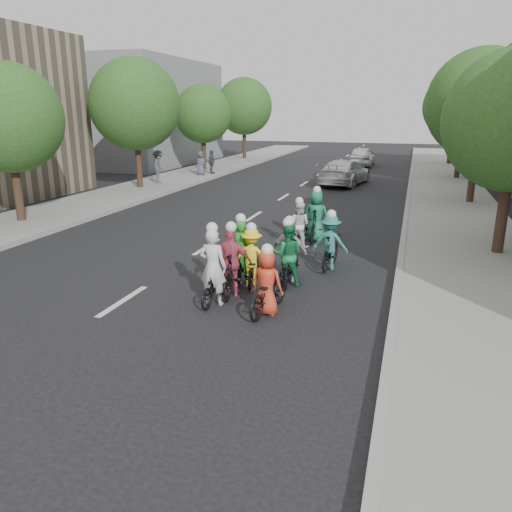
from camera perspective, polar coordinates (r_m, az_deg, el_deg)
The scene contains 28 objects.
ground at distance 12.02m, azimuth -14.98°, elevation -5.00°, with size 120.00×120.00×0.00m, color black.
sidewalk_left at distance 24.38m, azimuth -18.57°, elevation 5.64°, with size 4.00×80.00×0.15m, color gray.
curb_left at distance 23.30m, azimuth -14.66°, elevation 5.53°, with size 0.18×80.00×0.18m, color #999993.
sidewalk_right at distance 19.91m, azimuth 22.27°, elevation 3.00°, with size 4.00×80.00×0.15m, color gray.
curb_right at distance 19.82m, azimuth 16.67°, elevation 3.53°, with size 0.18×80.00×0.18m, color #999993.
bldg_sw at distance 43.47m, azimuth -13.77°, elevation 15.60°, with size 10.00×14.00×8.00m, color slate.
tree_l_2 at distance 21.06m, azimuth -26.49°, elevation 13.92°, with size 4.00×4.00×5.97m.
tree_l_3 at distance 28.31m, azimuth -13.68°, elevation 16.46°, with size 4.80×4.80×6.93m.
tree_l_4 at distance 36.35m, azimuth -6.11°, elevation 15.83°, with size 4.00×4.00×5.97m.
tree_l_5 at distance 44.76m, azimuth -1.37°, elevation 16.71°, with size 4.80×4.80×6.93m.
tree_r_1 at distance 25.12m, azimuth 24.36°, elevation 15.58°, with size 4.80×4.80×6.93m.
tree_r_2 at distance 34.08m, azimuth 22.61°, elevation 14.68°, with size 4.00×4.00×5.97m.
tree_r_3 at distance 43.06m, azimuth 21.76°, elevation 15.62°, with size 4.80×4.80×6.93m.
cyclist_0 at distance 11.35m, azimuth -4.80°, elevation -2.42°, with size 0.65×1.54×1.91m.
cyclist_1 at distance 12.55m, azimuth 3.65°, elevation -0.38°, with size 0.86×1.53×1.74m.
cyclist_2 at distance 12.56m, azimuth -0.46°, elevation -0.67°, with size 1.03×1.70×1.61m.
cyclist_3 at distance 11.84m, azimuth -2.70°, elevation -1.37°, with size 1.01×1.81×1.80m.
cyclist_4 at distance 10.80m, azimuth 1.36°, elevation -3.76°, with size 0.88×1.83×1.58m.
cyclist_5 at distance 12.72m, azimuth -1.63°, elevation -0.28°, with size 0.61×1.58×1.80m.
cyclist_6 at distance 16.11m, azimuth 4.95°, elevation 3.06°, with size 0.78×1.66×1.62m.
cyclist_7 at distance 13.90m, azimuth 8.50°, elevation 1.11°, with size 1.04×1.68×1.68m.
cyclist_8 at distance 12.81m, azimuth 3.83°, elevation -0.32°, with size 0.93×1.57×1.73m.
cyclist_9 at distance 16.83m, azimuth 6.90°, elevation 4.01°, with size 0.84×1.87×1.87m.
follow_car_lead at distance 30.08m, azimuth 10.09°, elevation 9.40°, with size 2.06×5.06×1.47m, color silver.
follow_car_trail at distance 40.48m, azimuth 12.01°, elevation 11.07°, with size 1.79×4.45×1.52m, color silver.
spectator_0 at distance 29.87m, azimuth -11.06°, elevation 10.00°, with size 1.22×0.70×1.89m, color #4F4D5A.
spectator_1 at distance 33.83m, azimuth -5.10°, elevation 10.66°, with size 0.91×0.38×1.55m, color #4A4B56.
spectator_2 at distance 33.16m, azimuth -6.31°, elevation 10.50°, with size 0.75×0.49×1.53m, color #51505E.
Camera 1 is at (6.19, -9.38, 4.27)m, focal length 35.00 mm.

